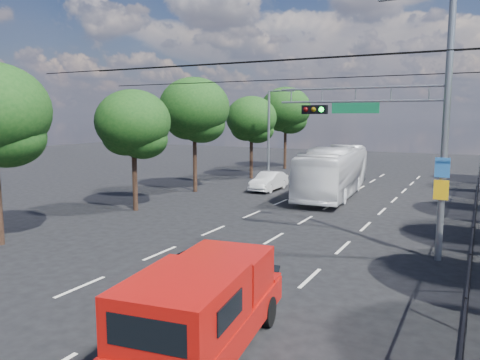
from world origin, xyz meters
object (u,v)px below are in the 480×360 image
Objects in this scene: signal_mast at (410,115)px; white_van at (269,181)px; red_pickup at (205,305)px; navy_hatchback at (193,274)px; white_bus at (334,171)px.

white_van is (-10.78, 11.85, -4.60)m from signal_mast.
signal_mast is 10.84m from red_pickup.
red_pickup is at bearing -47.12° from navy_hatchback.
red_pickup is 21.75m from white_bus.
red_pickup is 3.31m from navy_hatchback.
red_pickup is at bearing -85.94° from white_bus.
signal_mast is 2.42× the size of white_van.
white_van is at bearing 132.30° from signal_mast.
red_pickup is 22.94m from white_van.
red_pickup is at bearing -106.05° from signal_mast.
signal_mast reaches higher than white_van.
white_bus reaches higher than navy_hatchback.
signal_mast is at bearing -47.08° from white_van.
white_bus reaches higher than white_van.
navy_hatchback is (-4.79, -7.04, -4.55)m from signal_mast.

